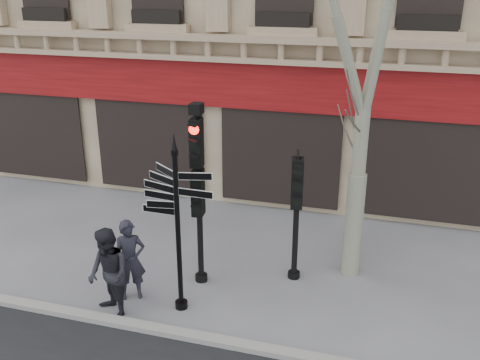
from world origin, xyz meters
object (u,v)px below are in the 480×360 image
object	(u,v)px
fingerpost	(176,195)
pedestrian_b	(109,274)
traffic_signal_main	(198,174)
traffic_signal_secondary	(297,196)
pedestrian_a	(130,260)

from	to	relation	value
fingerpost	pedestrian_b	distance (m)	2.09
fingerpost	traffic_signal_main	world-z (taller)	traffic_signal_main
traffic_signal_secondary	pedestrian_b	bearing A→B (deg)	-153.27
fingerpost	traffic_signal_secondary	size ratio (longest dim) A/B	1.31
traffic_signal_main	traffic_signal_secondary	xyz separation A→B (m)	(1.96, 0.71, -0.56)
fingerpost	traffic_signal_main	distance (m)	1.10
fingerpost	pedestrian_b	xyz separation A→B (m)	(-1.23, -0.64, -1.56)
fingerpost	pedestrian_b	bearing A→B (deg)	-140.69
fingerpost	traffic_signal_secondary	bearing A→B (deg)	53.84
fingerpost	traffic_signal_main	xyz separation A→B (m)	(0.03, 1.10, 0.04)
fingerpost	traffic_signal_main	bearing A→B (deg)	99.97
pedestrian_b	pedestrian_a	bearing A→B (deg)	119.45
fingerpost	traffic_signal_secondary	xyz separation A→B (m)	(2.00, 1.81, -0.51)
fingerpost	traffic_signal_secondary	world-z (taller)	fingerpost
fingerpost	pedestrian_a	size ratio (longest dim) A/B	2.11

